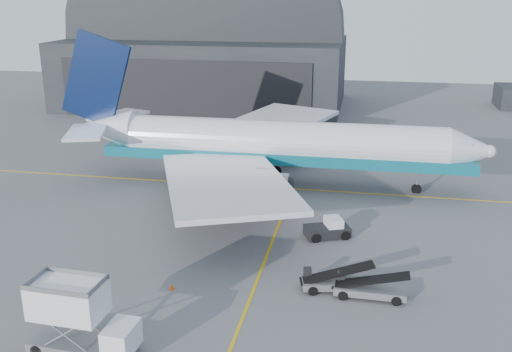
% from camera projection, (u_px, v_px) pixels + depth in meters
% --- Properties ---
extents(ground, '(200.00, 200.00, 0.00)m').
position_uv_depth(ground, '(259.00, 275.00, 43.04)').
color(ground, '#565659').
rests_on(ground, ground).
extents(taxi_lines, '(80.00, 42.12, 0.02)m').
position_uv_depth(taxi_lines, '(283.00, 214.00, 54.86)').
color(taxi_lines, gold).
rests_on(taxi_lines, ground).
extents(hangar, '(50.00, 28.30, 28.00)m').
position_uv_depth(hangar, '(206.00, 53.00, 104.60)').
color(hangar, black).
rests_on(hangar, ground).
extents(airliner, '(47.33, 45.89, 16.61)m').
position_uv_depth(airliner, '(267.00, 143.00, 61.91)').
color(airliner, white).
rests_on(airliner, ground).
extents(catering_truck, '(6.55, 2.76, 4.42)m').
position_uv_depth(catering_truck, '(79.00, 318.00, 33.30)').
color(catering_truck, slate).
rests_on(catering_truck, ground).
extents(pushback_tug, '(4.29, 3.40, 1.75)m').
position_uv_depth(pushback_tug, '(328.00, 229.00, 49.63)').
color(pushback_tug, black).
rests_on(pushback_tug, ground).
extents(belt_loader_a, '(5.41, 2.76, 2.02)m').
position_uv_depth(belt_loader_a, '(336.00, 281.00, 40.89)').
color(belt_loader_a, slate).
rests_on(belt_loader_a, ground).
extents(belt_loader_b, '(5.31, 1.94, 2.02)m').
position_uv_depth(belt_loader_b, '(369.00, 289.00, 39.87)').
color(belt_loader_b, slate).
rests_on(belt_loader_b, ground).
extents(traffic_cone, '(0.33, 0.33, 0.48)m').
position_uv_depth(traffic_cone, '(172.00, 286.00, 40.97)').
color(traffic_cone, '#F15007').
rests_on(traffic_cone, ground).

